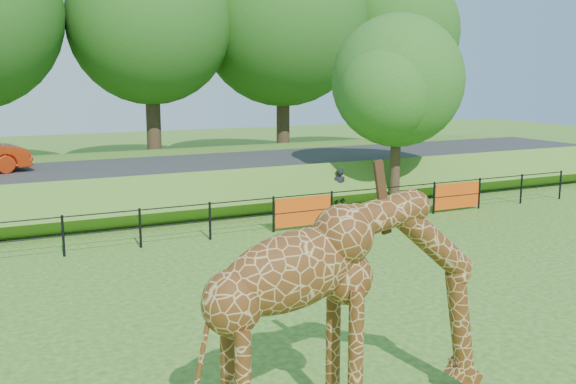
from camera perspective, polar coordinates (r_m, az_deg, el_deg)
name	(u,v)px	position (r m, az deg, el deg)	size (l,w,h in m)	color
ground	(360,342)	(11.71, 6.39, -13.10)	(90.00, 90.00, 0.00)	#295916
giraffe	(354,311)	(8.63, 5.85, -10.49)	(4.43, 0.81, 3.17)	#582F12
perimeter_fence	(210,221)	(18.47, -6.95, -2.56)	(28.07, 0.10, 1.10)	black
embankment	(146,180)	(25.54, -12.47, 1.07)	(40.00, 9.00, 1.30)	#295916
road	(156,166)	(23.99, -11.69, 2.24)	(40.00, 5.00, 0.12)	#2A2A2C
visitor	(339,189)	(22.56, 4.56, 0.29)	(0.53, 0.35, 1.46)	black
tree_east	(399,86)	(22.99, 9.86, 9.27)	(5.40, 4.71, 6.76)	#322416
bg_tree_line	(147,21)	(32.09, -12.38, 14.64)	(37.30, 8.80, 11.82)	#322416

